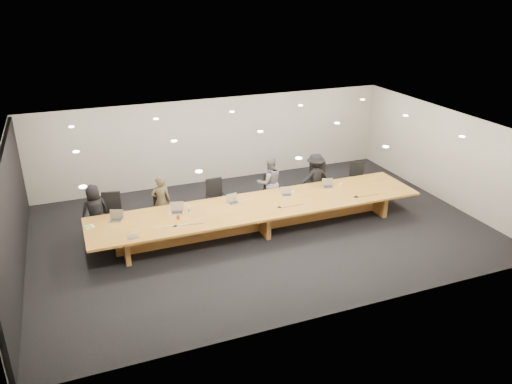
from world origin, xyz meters
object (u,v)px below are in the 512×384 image
chair_right (319,182)px  person_a (95,211)px  laptop_c (234,199)px  water_bottle (189,210)px  person_c (270,183)px  mic_right (356,196)px  av_box (133,237)px  laptop_a (115,216)px  laptop_b (177,208)px  chair_mid_right (273,191)px  mic_center (279,207)px  conference_table (260,212)px  person_d (315,178)px  paper_cup_near (293,193)px  amber_mug (178,217)px  chair_far_right (358,179)px  chair_mid_left (217,199)px  chair_left (164,208)px  person_b (161,201)px  paper_cup_far (341,185)px  mic_left (175,226)px  chair_far_left (112,215)px  laptop_d (287,192)px  laptop_e (328,183)px

chair_right → person_a: person_a is taller
laptop_c → water_bottle: laptop_c is taller
person_c → mic_right: person_c is taller
av_box → laptop_a: bearing=87.5°
laptop_b → laptop_c: laptop_b is taller
chair_mid_right → laptop_b: laptop_b is taller
mic_right → av_box: bearing=-178.6°
mic_center → conference_table: bearing=139.8°
person_d → paper_cup_near: 1.40m
person_d → water_bottle: (-4.15, -1.00, 0.08)m
av_box → amber_mug: bearing=9.7°
paper_cup_near → av_box: bearing=-168.1°
chair_far_right → chair_mid_left: bearing=-161.1°
chair_mid_right → laptop_a: size_ratio=3.01×
person_c → water_bottle: (-2.71, -1.12, 0.06)m
chair_left → laptop_c: (1.73, -0.91, 0.37)m
person_a → person_c: (4.95, 0.01, 0.07)m
chair_left → water_bottle: bearing=-73.7°
conference_table → person_b: size_ratio=6.22×
chair_right → amber_mug: size_ratio=12.58×
conference_table → person_d: (2.25, 1.15, 0.25)m
person_a → paper_cup_far: 6.86m
mic_right → chair_right: bearing=98.8°
chair_far_right → mic_left: (-6.17, -1.60, 0.24)m
laptop_b → paper_cup_near: bearing=14.7°
chair_far_left → laptop_d: chair_far_left is taller
chair_far_right → person_a: person_a is taller
chair_far_left → person_a: person_a is taller
paper_cup_near → mic_center: (-0.71, -0.67, -0.03)m
person_d → mic_right: 1.69m
paper_cup_far → av_box: (-6.12, -1.00, -0.03)m
chair_mid_left → paper_cup_far: 3.61m
paper_cup_far → mic_right: size_ratio=0.60×
laptop_d → paper_cup_near: 0.21m
chair_right → mic_center: (-2.00, -1.53, 0.17)m
laptop_e → paper_cup_near: 1.18m
chair_far_left → water_bottle: bearing=-16.6°
paper_cup_far → person_c: bearing=153.7°
laptop_b → amber_mug: size_ratio=3.64×
laptop_c → av_box: size_ratio=1.51×
chair_left → mic_right: bearing=-25.2°
person_a → paper_cup_far: person_a is taller
conference_table → person_a: size_ratio=6.23×
av_box → mic_right: 6.12m
chair_mid_left → mic_left: size_ratio=9.69×
chair_far_right → person_d: (-1.52, -0.02, 0.25)m
laptop_c → chair_mid_right: bearing=21.4°
chair_mid_right → mic_right: (1.75, -1.78, 0.27)m
mic_right → mic_left: bearing=179.2°
laptop_b → laptop_c: (1.56, 0.04, -0.01)m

